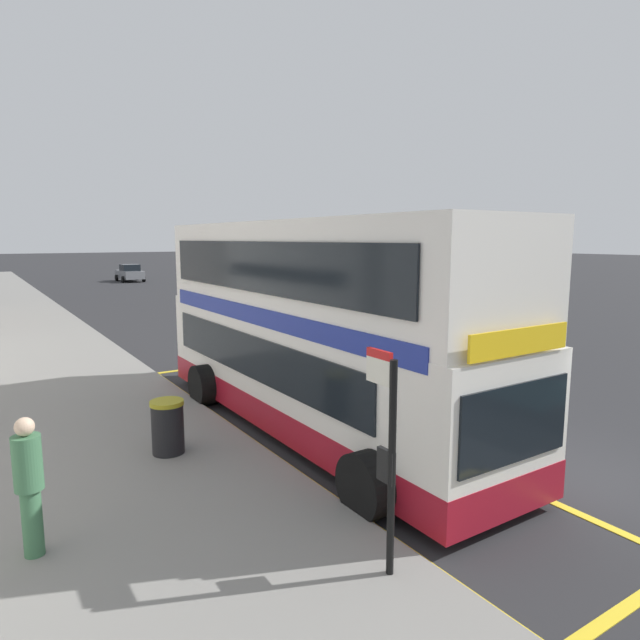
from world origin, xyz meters
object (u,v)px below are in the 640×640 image
Objects in this scene: parked_car_grey_distant at (130,273)px; litter_bin at (168,427)px; double_decker_bus at (312,334)px; bus_stop_sign at (388,445)px; pedestrian_waiting_near_sign at (29,481)px.

parked_car_grey_distant is 44.88m from litter_bin.
double_decker_bus is 3.89× the size of bus_stop_sign.
parked_car_grey_distant is 47.74m from pedestrian_waiting_near_sign.
bus_stop_sign is at bearing -112.85° from double_decker_bus.
pedestrian_waiting_near_sign reaches higher than parked_car_grey_distant.
bus_stop_sign is (-2.11, -5.00, -0.36)m from double_decker_bus.
bus_stop_sign is 1.49× the size of pedestrian_waiting_near_sign.
litter_bin is at bearing -101.55° from parked_car_grey_distant.
litter_bin is at bearing 101.87° from bus_stop_sign.
double_decker_bus is 44.26m from parked_car_grey_distant.
double_decker_bus is at bearing 22.94° from pedestrian_waiting_near_sign.
double_decker_bus reaches higher than parked_car_grey_distant.
double_decker_bus is 3.46m from litter_bin.
bus_stop_sign is 49.53m from parked_car_grey_distant.
parked_car_grey_distant is (7.00, 43.68, -1.26)m from double_decker_bus.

